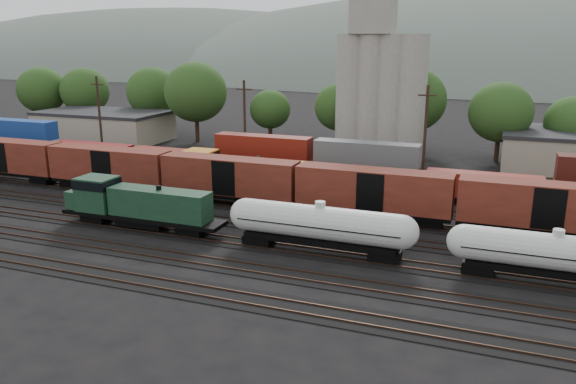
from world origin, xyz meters
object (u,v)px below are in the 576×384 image
(green_locomotive, at_px, (134,203))
(tank_car_a, at_px, (320,225))
(grain_silo, at_px, (379,82))
(orange_locomotive, at_px, (235,171))

(green_locomotive, height_order, tank_car_a, green_locomotive)
(tank_car_a, xyz_separation_m, grain_silo, (-4.01, 41.00, 8.74))
(green_locomotive, xyz_separation_m, orange_locomotive, (3.12, 15.00, 0.04))
(tank_car_a, height_order, grain_silo, grain_silo)
(tank_car_a, height_order, orange_locomotive, orange_locomotive)
(green_locomotive, relative_size, grain_silo, 0.56)
(tank_car_a, relative_size, orange_locomotive, 0.91)
(orange_locomotive, bearing_deg, tank_car_a, -44.89)
(grain_silo, bearing_deg, tank_car_a, -84.42)
(green_locomotive, distance_m, grain_silo, 44.26)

